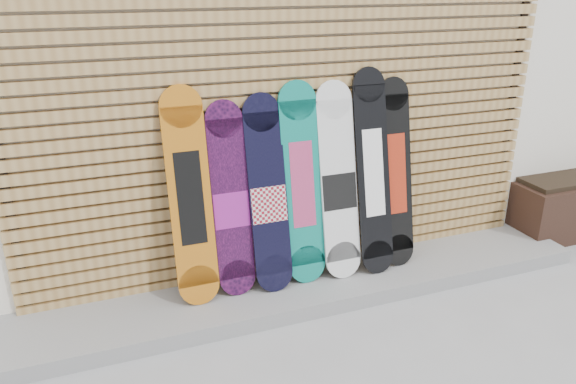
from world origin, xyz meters
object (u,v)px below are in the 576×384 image
(snowboard_1, at_px, (231,202))
(snowboard_5, at_px, (373,173))
(snowboard_4, at_px, (339,183))
(snowboard_0, at_px, (190,198))
(snowboard_6, at_px, (396,174))
(snowboard_2, at_px, (268,196))
(planter_box, at_px, (572,204))
(snowboard_3, at_px, (302,184))

(snowboard_1, distance_m, snowboard_5, 1.14)
(snowboard_4, bearing_deg, snowboard_0, 179.23)
(snowboard_4, xyz_separation_m, snowboard_6, (0.51, 0.01, 0.01))
(snowboard_0, relative_size, snowboard_2, 1.06)
(planter_box, xyz_separation_m, snowboard_1, (-3.38, -0.05, 0.53))
(planter_box, relative_size, snowboard_2, 0.89)
(snowboard_3, bearing_deg, snowboard_0, -179.59)
(planter_box, xyz_separation_m, snowboard_0, (-3.67, -0.06, 0.60))
(snowboard_1, relative_size, snowboard_2, 0.98)
(snowboard_0, xyz_separation_m, snowboard_2, (0.57, -0.01, -0.06))
(snowboard_2, bearing_deg, planter_box, 1.33)
(snowboard_2, distance_m, snowboard_5, 0.86)
(snowboard_1, height_order, snowboard_3, snowboard_3)
(snowboard_1, relative_size, snowboard_3, 0.93)
(snowboard_0, height_order, snowboard_4, snowboard_0)
(planter_box, relative_size, snowboard_0, 0.84)
(snowboard_0, bearing_deg, snowboard_1, 2.17)
(snowboard_5, bearing_deg, planter_box, 2.18)
(snowboard_1, relative_size, snowboard_6, 0.95)
(snowboard_5, bearing_deg, snowboard_3, 176.59)
(snowboard_0, distance_m, snowboard_2, 0.57)
(planter_box, relative_size, snowboard_5, 0.82)
(snowboard_4, height_order, snowboard_6, snowboard_4)
(snowboard_3, bearing_deg, snowboard_1, 179.47)
(snowboard_5, bearing_deg, snowboard_1, 178.00)
(snowboard_1, bearing_deg, snowboard_0, -177.83)
(planter_box, height_order, snowboard_5, snowboard_5)
(snowboard_6, bearing_deg, snowboard_0, 179.89)
(planter_box, bearing_deg, snowboard_0, -179.11)
(snowboard_6, bearing_deg, snowboard_5, -173.47)
(snowboard_0, relative_size, snowboard_4, 1.03)
(snowboard_0, relative_size, snowboard_6, 1.03)
(snowboard_2, distance_m, snowboard_6, 1.08)
(snowboard_3, height_order, snowboard_4, snowboard_3)
(snowboard_2, relative_size, snowboard_3, 0.95)
(snowboard_0, bearing_deg, planter_box, 0.89)
(snowboard_0, bearing_deg, snowboard_4, -0.77)
(snowboard_2, bearing_deg, snowboard_5, -0.91)
(snowboard_2, distance_m, snowboard_4, 0.57)
(snowboard_2, height_order, snowboard_6, snowboard_6)
(snowboard_3, relative_size, snowboard_6, 1.02)
(planter_box, distance_m, snowboard_3, 2.89)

